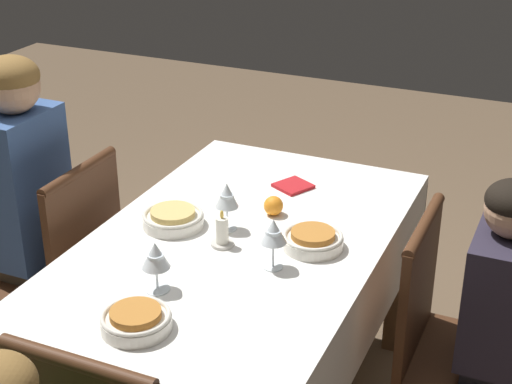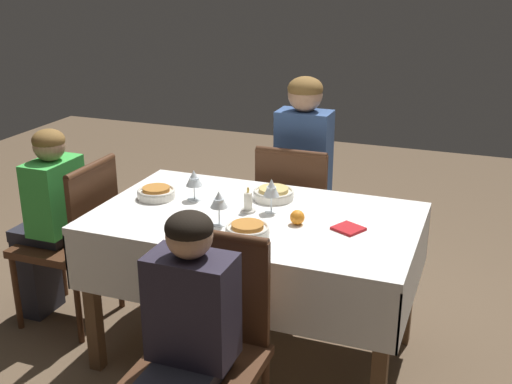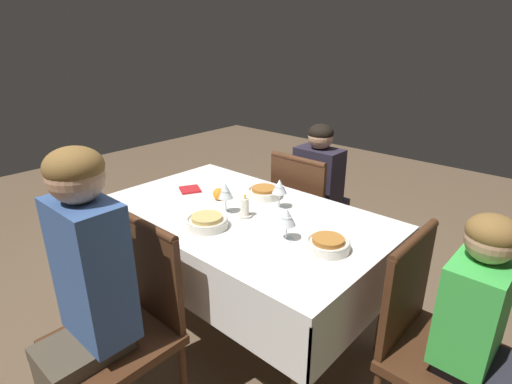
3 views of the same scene
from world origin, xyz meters
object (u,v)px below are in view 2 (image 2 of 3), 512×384
chair_south (297,211)px  chair_east (76,235)px  wine_glass_south (271,189)px  orange_fruit (297,217)px  chair_north (207,343)px  bowl_south (274,193)px  dining_table (256,234)px  person_child_green (48,217)px  bowl_east (156,193)px  napkin_red_folded (348,229)px  person_child_dark (186,348)px  wine_glass_north (219,200)px  candle_centerpiece (248,203)px  person_adult_denim (306,169)px  bowl_north (248,230)px  wine_glass_east (194,179)px

chair_south → chair_east: size_ratio=1.00×
wine_glass_south → orange_fruit: size_ratio=2.49×
chair_north → bowl_south: chair_north is taller
dining_table → person_child_green: 1.15m
wine_glass_south → bowl_east: wine_glass_south is taller
person_child_green → orange_fruit: 1.37m
bowl_south → napkin_red_folded: size_ratio=1.30×
person_child_dark → bowl_east: size_ratio=5.75×
dining_table → wine_glass_north: size_ratio=9.29×
chair_north → bowl_east: 0.98m
wine_glass_south → wine_glass_north: size_ratio=1.03×
dining_table → wine_glass_south: (-0.06, -0.06, 0.21)m
person_child_dark → candle_centerpiece: bearing=97.4°
dining_table → napkin_red_folded: napkin_red_folded is taller
person_child_dark → orange_fruit: bearing=80.2°
person_adult_denim → bowl_south: bearing=92.0°
person_child_dark → bowl_north: person_child_dark is taller
chair_south → person_child_green: person_child_green is taller
chair_east → candle_centerpiece: chair_east is taller
chair_north → wine_glass_north: 0.66m
dining_table → chair_east: 0.99m
person_child_dark → orange_fruit: (-0.14, -0.82, 0.19)m
bowl_east → wine_glass_north: bearing=154.5°
person_adult_denim → bowl_north: size_ratio=6.62×
chair_east → bowl_south: size_ratio=4.51×
bowl_east → bowl_north: bearing=155.3°
dining_table → candle_centerpiece: 0.15m
chair_north → person_child_dark: (0.00, 0.17, 0.08)m
chair_north → napkin_red_folded: 0.80m
bowl_south → napkin_red_folded: bearing=149.9°
dining_table → wine_glass_east: bearing=-12.8°
person_child_green → person_adult_denim: bearing=127.5°
person_child_green → person_child_dark: person_child_dark is taller
person_adult_denim → bowl_north: person_adult_denim is taller
wine_glass_south → bowl_north: bearing=89.5°
chair_south → chair_north: size_ratio=1.00×
wine_glass_east → candle_centerpiece: wine_glass_east is taller
chair_east → napkin_red_folded: size_ratio=5.87×
bowl_east → napkin_red_folded: bearing=176.8°
person_child_dark → wine_glass_north: bearing=104.2°
chair_north → person_child_dark: size_ratio=0.85×
bowl_south → bowl_north: same height
chair_east → person_child_green: size_ratio=0.86×
dining_table → person_child_dark: (-0.07, 0.86, -0.06)m
chair_south → bowl_north: size_ratio=4.78×
chair_east → orange_fruit: chair_east is taller
wine_glass_north → candle_centerpiece: 0.22m
person_child_green → napkin_red_folded: person_child_green is taller
chair_east → dining_table: bearing=91.6°
wine_glass_south → chair_north: bearing=91.0°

